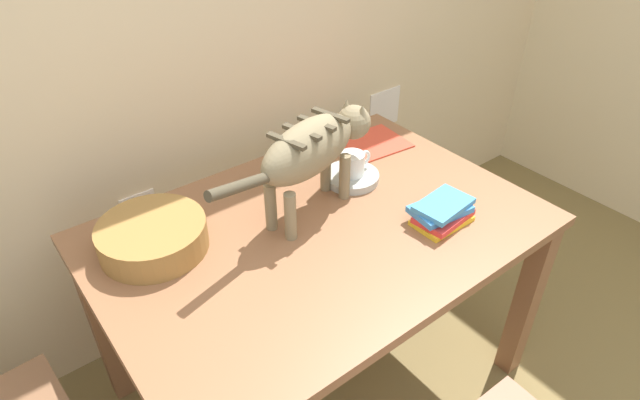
# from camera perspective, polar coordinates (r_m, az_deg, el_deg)

# --- Properties ---
(wall_rear) EXTENTS (4.82, 0.11, 2.50)m
(wall_rear) POSITION_cam_1_polar(r_m,az_deg,el_deg) (1.90, -16.43, 17.95)
(wall_rear) COLOR beige
(wall_rear) RESTS_ON ground_plane
(dining_table) EXTENTS (1.35, 0.93, 0.75)m
(dining_table) POSITION_cam_1_polar(r_m,az_deg,el_deg) (1.71, -0.00, -5.10)
(dining_table) COLOR #8C5B3D
(dining_table) RESTS_ON ground_plane
(cat) EXTENTS (0.67, 0.23, 0.32)m
(cat) POSITION_cam_1_polar(r_m,az_deg,el_deg) (1.61, -0.61, 5.56)
(cat) COLOR #857556
(cat) RESTS_ON dining_table
(saucer_bowl) EXTENTS (0.19, 0.19, 0.03)m
(saucer_bowl) POSITION_cam_1_polar(r_m,az_deg,el_deg) (1.86, 3.44, 2.45)
(saucer_bowl) COLOR #AFB4AE
(saucer_bowl) RESTS_ON dining_table
(coffee_mug) EXTENTS (0.13, 0.09, 0.08)m
(coffee_mug) POSITION_cam_1_polar(r_m,az_deg,el_deg) (1.84, 3.57, 3.89)
(coffee_mug) COLOR white
(coffee_mug) RESTS_ON saucer_bowl
(magazine) EXTENTS (0.30, 0.24, 0.01)m
(magazine) POSITION_cam_1_polar(r_m,az_deg,el_deg) (2.09, 5.43, 5.97)
(magazine) COLOR #DA432E
(magazine) RESTS_ON dining_table
(book_stack) EXTENTS (0.20, 0.15, 0.07)m
(book_stack) POSITION_cam_1_polar(r_m,az_deg,el_deg) (1.70, 13.02, -1.34)
(book_stack) COLOR yellow
(book_stack) RESTS_ON dining_table
(wicker_basket) EXTENTS (0.31, 0.31, 0.09)m
(wicker_basket) POSITION_cam_1_polar(r_m,az_deg,el_deg) (1.62, -17.46, -3.75)
(wicker_basket) COLOR olive
(wicker_basket) RESTS_ON dining_table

